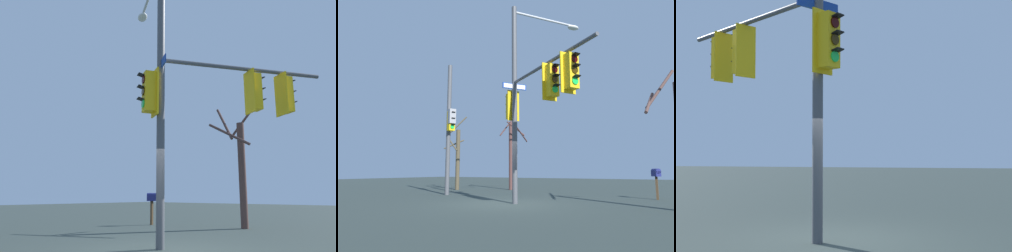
# 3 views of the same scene
# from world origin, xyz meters

# --- Properties ---
(ground_plane) EXTENTS (80.00, 80.00, 0.00)m
(ground_plane) POSITION_xyz_m (0.00, 0.00, 0.00)
(ground_plane) COLOR #313C38
(main_signal_pole_assembly) EXTENTS (4.85, 5.91, 8.45)m
(main_signal_pole_assembly) POSITION_xyz_m (-1.40, 0.18, 4.57)
(main_signal_pole_assembly) COLOR #4C4F54
(main_signal_pole_assembly) RESTS_ON ground
(secondary_pole_assembly) EXTENTS (0.76, 0.54, 7.39)m
(secondary_pole_assembly) POSITION_xyz_m (4.97, -2.32, 3.89)
(secondary_pole_assembly) COLOR #4C4F54
(secondary_pole_assembly) RESTS_ON ground
(mailbox) EXTENTS (0.45, 0.50, 1.41)m
(mailbox) POSITION_xyz_m (-5.10, -5.14, 1.11)
(mailbox) COLOR #4C3823
(mailbox) RESTS_ON ground
(bare_tree_behind_pole) EXTENTS (1.85, 1.97, 5.27)m
(bare_tree_behind_pole) POSITION_xyz_m (4.24, -8.02, 2.60)
(bare_tree_behind_pole) COLOR #52332F
(bare_tree_behind_pole) RESTS_ON ground
(bare_tree_corner) EXTENTS (1.60, 1.81, 5.34)m
(bare_tree_corner) POSITION_xyz_m (7.60, -6.18, 2.33)
(bare_tree_corner) COLOR brown
(bare_tree_corner) RESTS_ON ground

